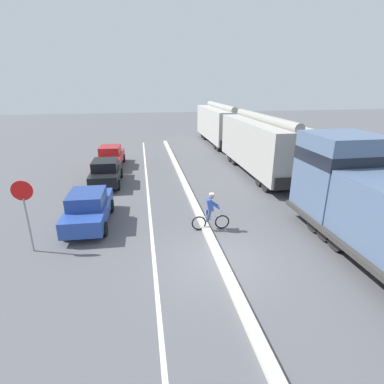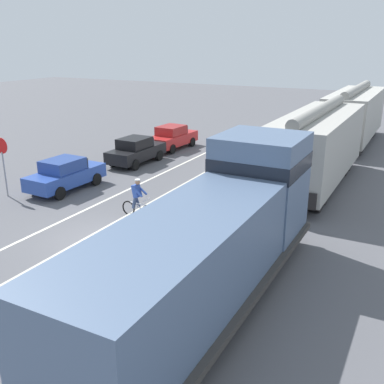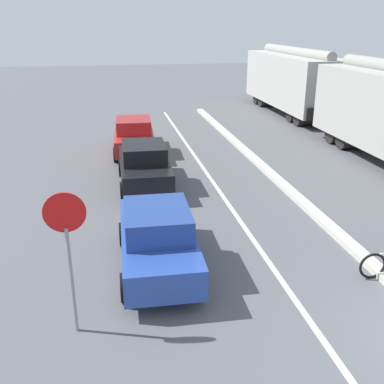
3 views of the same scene
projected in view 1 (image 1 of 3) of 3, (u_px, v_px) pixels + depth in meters
name	position (u px, v px, depth m)	size (l,w,h in m)	color
ground_plane	(220.00, 261.00, 11.06)	(120.00, 120.00, 0.00)	#56565B
median_curb	(192.00, 200.00, 16.59)	(0.36, 36.00, 0.16)	beige
lane_stripe	(149.00, 204.00, 16.23)	(0.14, 36.00, 0.01)	silver
hopper_car_lead	(262.00, 145.00, 21.08)	(2.90, 10.60, 4.18)	#A9A79F
hopper_car_middle	(220.00, 124.00, 31.82)	(2.90, 10.60, 4.18)	#AFADA5
parked_car_blue	(89.00, 208.00, 13.66)	(1.93, 4.25, 1.62)	#28479E
parked_car_black	(106.00, 172.00, 19.18)	(1.88, 4.22, 1.62)	black
parked_car_red	(111.00, 156.00, 23.34)	(1.99, 4.28, 1.62)	red
cyclist	(210.00, 213.00, 13.16)	(1.71, 0.48, 1.71)	black
stop_sign	(24.00, 203.00, 11.02)	(0.76, 0.08, 2.88)	gray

